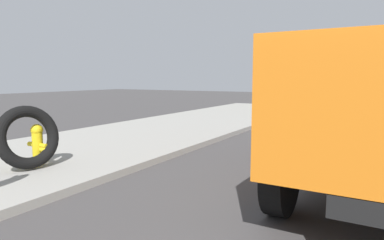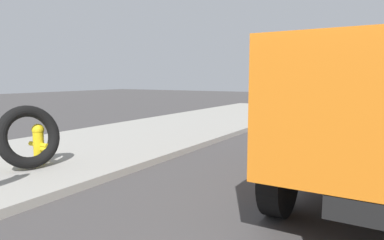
# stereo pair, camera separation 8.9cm
# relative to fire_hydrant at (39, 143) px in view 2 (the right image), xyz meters

# --- Properties ---
(ground_plane) EXTENTS (80.00, 80.00, 0.00)m
(ground_plane) POSITION_rel_fire_hydrant_xyz_m (0.26, -5.74, -0.60)
(ground_plane) COLOR #423F3F
(sidewalk_curb) EXTENTS (36.00, 5.00, 0.15)m
(sidewalk_curb) POSITION_rel_fire_hydrant_xyz_m (0.26, 0.76, -0.53)
(sidewalk_curb) COLOR #99968E
(sidewalk_curb) RESTS_ON ground
(fire_hydrant) EXTENTS (0.24, 0.55, 0.85)m
(fire_hydrant) POSITION_rel_fire_hydrant_xyz_m (0.00, 0.00, 0.00)
(fire_hydrant) COLOR yellow
(fire_hydrant) RESTS_ON sidewalk_curb
(loose_tire) EXTENTS (1.31, 0.69, 1.27)m
(loose_tire) POSITION_rel_fire_hydrant_xyz_m (-0.31, -0.14, 0.18)
(loose_tire) COLOR black
(loose_tire) RESTS_ON sidewalk_curb
(dump_truck_yellow) EXTENTS (7.10, 3.05, 3.00)m
(dump_truck_yellow) POSITION_rel_fire_hydrant_xyz_m (15.13, -4.12, 1.01)
(dump_truck_yellow) COLOR gold
(dump_truck_yellow) RESTS_ON ground
(dump_truck_gray) EXTENTS (7.05, 2.92, 3.00)m
(dump_truck_gray) POSITION_rel_fire_hydrant_xyz_m (23.08, -4.70, 1.01)
(dump_truck_gray) COLOR slate
(dump_truck_gray) RESTS_ON ground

